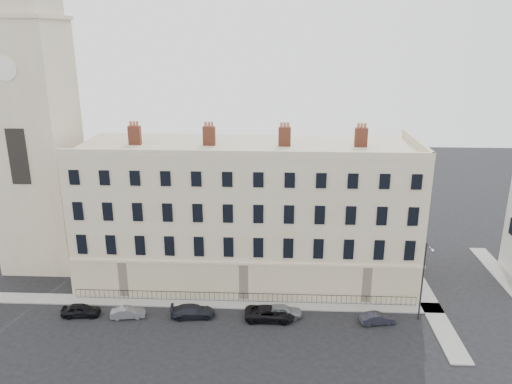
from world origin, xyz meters
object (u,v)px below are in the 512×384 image
(car_d, at_px, (270,313))
(streetlamp, at_px, (423,278))
(car_f, at_px, (377,318))
(car_e, at_px, (282,311))
(car_a, at_px, (81,310))
(car_b, at_px, (128,313))
(car_c, at_px, (193,311))

(car_d, height_order, streetlamp, streetlamp)
(streetlamp, bearing_deg, car_f, -162.94)
(car_d, bearing_deg, streetlamp, -87.47)
(car_f, relative_size, streetlamp, 0.41)
(car_e, bearing_deg, car_d, 109.20)
(car_a, distance_m, car_b, 4.67)
(car_f, bearing_deg, car_e, 75.61)
(car_d, height_order, car_e, car_d)
(car_b, xyz_separation_m, car_e, (14.94, 0.78, 0.12))
(car_c, height_order, streetlamp, streetlamp)
(car_a, distance_m, car_f, 28.67)
(car_a, xyz_separation_m, car_c, (10.95, 0.33, -0.01))
(car_c, xyz_separation_m, car_d, (7.48, -0.11, 0.05))
(car_c, relative_size, car_e, 1.11)
(car_d, bearing_deg, car_c, 89.34)
(car_d, xyz_separation_m, streetlamp, (14.38, 0.59, 3.78))
(car_a, height_order, car_d, car_d)
(car_b, xyz_separation_m, car_c, (6.28, 0.40, 0.08))
(car_b, height_order, car_e, car_e)
(car_c, height_order, car_d, car_d)
(car_f, bearing_deg, streetlamp, -88.72)
(car_c, height_order, car_e, car_e)
(car_d, xyz_separation_m, car_f, (10.25, -0.22, -0.12))
(car_b, height_order, car_c, car_c)
(car_b, height_order, car_f, car_f)
(streetlamp, bearing_deg, car_e, -173.66)
(car_a, distance_m, car_e, 19.62)
(car_e, bearing_deg, car_c, 88.92)
(car_d, bearing_deg, car_f, -91.07)
(car_d, bearing_deg, car_b, 91.37)
(car_a, xyz_separation_m, car_e, (19.60, 0.72, 0.02))
(car_c, bearing_deg, car_e, -94.26)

